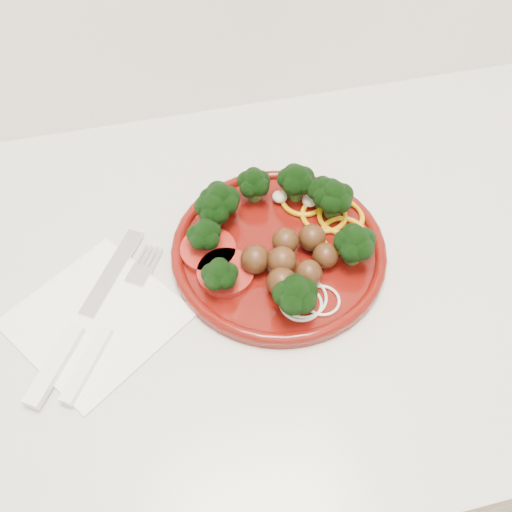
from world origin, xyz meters
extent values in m
cube|color=beige|center=(0.00, 1.70, 0.43)|extent=(2.40, 0.60, 0.87)
cube|color=beige|center=(0.00, 1.70, 0.89)|extent=(2.40, 0.60, 0.03)
cylinder|color=#4F0A07|center=(0.20, 1.72, 0.91)|extent=(0.25, 0.25, 0.01)
torus|color=#4F0A07|center=(0.20, 1.72, 0.91)|extent=(0.26, 0.26, 0.01)
sphere|color=#4C2913|center=(0.22, 1.66, 0.93)|extent=(0.03, 0.03, 0.03)
sphere|color=#4C2913|center=(0.24, 1.68, 0.93)|extent=(0.03, 0.03, 0.03)
sphere|color=#4C2913|center=(0.16, 1.70, 0.93)|extent=(0.03, 0.03, 0.03)
sphere|color=#4C2913|center=(0.20, 1.71, 0.93)|extent=(0.03, 0.03, 0.03)
sphere|color=#4C2913|center=(0.19, 1.68, 0.93)|extent=(0.03, 0.03, 0.03)
sphere|color=#4C2913|center=(0.24, 1.71, 0.93)|extent=(0.03, 0.03, 0.03)
sphere|color=#4C2913|center=(0.19, 1.66, 0.93)|extent=(0.03, 0.03, 0.03)
torus|color=#BC7F07|center=(0.27, 1.75, 0.92)|extent=(0.06, 0.06, 0.01)
torus|color=#BC7F07|center=(0.28, 1.72, 0.92)|extent=(0.06, 0.06, 0.01)
torus|color=#BC7F07|center=(0.25, 1.78, 0.92)|extent=(0.06, 0.06, 0.01)
torus|color=#BC7F07|center=(0.28, 1.75, 0.92)|extent=(0.06, 0.06, 0.01)
cylinder|color=#720A07|center=(0.12, 1.73, 0.92)|extent=(0.07, 0.07, 0.01)
cylinder|color=#720A07|center=(0.13, 1.70, 0.92)|extent=(0.07, 0.07, 0.01)
torus|color=beige|center=(0.20, 1.64, 0.91)|extent=(0.05, 0.05, 0.00)
torus|color=beige|center=(0.23, 1.64, 0.91)|extent=(0.04, 0.04, 0.00)
torus|color=beige|center=(0.21, 1.64, 0.91)|extent=(0.06, 0.06, 0.00)
ellipsoid|color=#C6B793|center=(0.22, 1.79, 0.92)|extent=(0.02, 0.02, 0.01)
ellipsoid|color=#C6B793|center=(0.15, 1.79, 0.92)|extent=(0.02, 0.02, 0.01)
ellipsoid|color=#C6B793|center=(0.25, 1.78, 0.92)|extent=(0.02, 0.02, 0.01)
cube|color=white|center=(-0.02, 1.68, 0.90)|extent=(0.22, 0.22, 0.00)
cube|color=silver|center=(0.00, 1.73, 0.91)|extent=(0.08, 0.12, 0.00)
cube|color=white|center=(-0.06, 1.63, 0.91)|extent=(0.06, 0.09, 0.01)
cube|color=white|center=(-0.03, 1.62, 0.91)|extent=(0.06, 0.08, 0.01)
cube|color=silver|center=(0.03, 1.72, 0.91)|extent=(0.04, 0.04, 0.00)
cube|color=silver|center=(0.06, 1.74, 0.91)|extent=(0.02, 0.03, 0.00)
cube|color=silver|center=(0.05, 1.74, 0.91)|extent=(0.02, 0.03, 0.00)
cube|color=silver|center=(0.04, 1.75, 0.91)|extent=(0.02, 0.03, 0.00)
cube|color=silver|center=(0.04, 1.75, 0.91)|extent=(0.02, 0.03, 0.00)
camera|label=1|loc=(0.08, 1.33, 1.45)|focal=40.00mm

